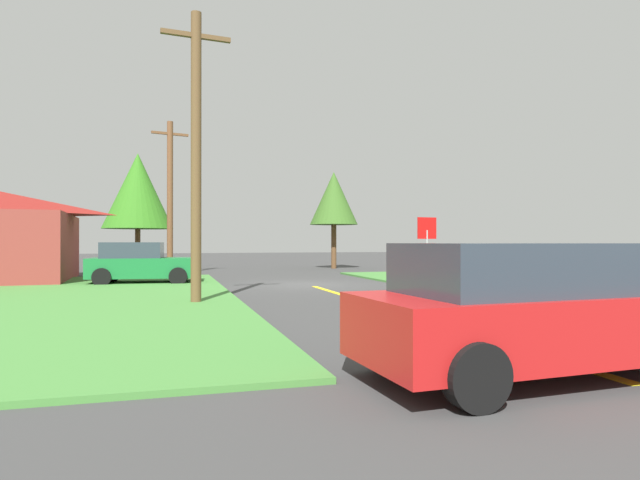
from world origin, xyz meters
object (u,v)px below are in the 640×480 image
(utility_pole_near, at_px, (196,153))
(stop_sign, at_px, (427,236))
(parked_car_near_building, at_px, (141,263))
(oak_tree_left, at_px, (138,191))
(utility_pole_mid, at_px, (170,196))
(car_behind_on_main_road, at_px, (529,311))
(pine_tree_center, at_px, (334,199))

(utility_pole_near, bearing_deg, stop_sign, 26.95)
(parked_car_near_building, bearing_deg, oak_tree_left, 98.52)
(utility_pole_mid, bearing_deg, stop_sign, -41.50)
(car_behind_on_main_road, height_order, utility_pole_near, utility_pole_near)
(pine_tree_center, bearing_deg, oak_tree_left, 170.26)
(pine_tree_center, bearing_deg, utility_pole_near, -118.11)
(oak_tree_left, distance_m, pine_tree_center, 11.70)
(oak_tree_left, bearing_deg, stop_sign, -51.62)
(utility_pole_near, xyz_separation_m, utility_pole_mid, (-0.61, 13.08, -0.04))
(utility_pole_near, xyz_separation_m, oak_tree_left, (-2.43, 19.01, 0.68))
(utility_pole_near, bearing_deg, pine_tree_center, 61.89)
(stop_sign, bearing_deg, parked_car_near_building, -20.15)
(pine_tree_center, bearing_deg, car_behind_on_main_road, -102.28)
(utility_pole_mid, xyz_separation_m, pine_tree_center, (9.71, 3.95, 0.38))
(utility_pole_near, bearing_deg, oak_tree_left, 97.29)
(utility_pole_near, xyz_separation_m, pine_tree_center, (9.10, 17.03, 0.34))
(utility_pole_mid, bearing_deg, oak_tree_left, 107.04)
(parked_car_near_building, xyz_separation_m, utility_pole_near, (1.72, -7.43, 3.15))
(utility_pole_mid, bearing_deg, parked_car_near_building, -101.08)
(stop_sign, height_order, utility_pole_near, utility_pole_near)
(stop_sign, relative_size, oak_tree_left, 0.38)
(stop_sign, relative_size, car_behind_on_main_road, 0.58)
(parked_car_near_building, height_order, utility_pole_mid, utility_pole_mid)
(stop_sign, bearing_deg, utility_pole_near, 21.73)
(car_behind_on_main_road, xyz_separation_m, pine_tree_center, (5.61, 25.78, 3.49))
(car_behind_on_main_road, bearing_deg, stop_sign, 64.18)
(car_behind_on_main_road, relative_size, pine_tree_center, 0.75)
(stop_sign, relative_size, utility_pole_mid, 0.34)
(parked_car_near_building, height_order, pine_tree_center, pine_tree_center)
(utility_pole_mid, bearing_deg, pine_tree_center, 22.13)
(stop_sign, relative_size, parked_car_near_building, 0.63)
(pine_tree_center, bearing_deg, utility_pole_mid, -157.87)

